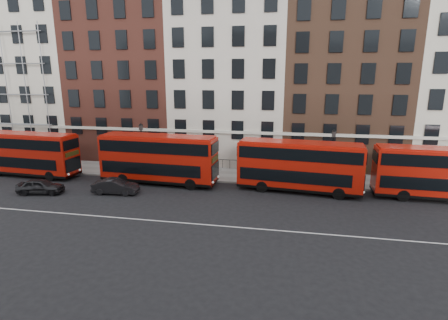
% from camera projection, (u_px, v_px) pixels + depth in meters
% --- Properties ---
extents(ground, '(120.00, 120.00, 0.00)m').
position_uv_depth(ground, '(191.00, 212.00, 26.66)').
color(ground, black).
rests_on(ground, ground).
extents(pavement, '(80.00, 5.00, 0.15)m').
position_uv_depth(pavement, '(219.00, 174.00, 36.66)').
color(pavement, gray).
rests_on(pavement, ground).
extents(kerb, '(80.00, 0.30, 0.16)m').
position_uv_depth(kerb, '(214.00, 181.00, 34.28)').
color(kerb, gray).
rests_on(kerb, ground).
extents(road_centre_line, '(70.00, 0.12, 0.01)m').
position_uv_depth(road_centre_line, '(183.00, 223.00, 24.75)').
color(road_centre_line, white).
rests_on(road_centre_line, ground).
extents(building_terrace, '(64.00, 11.95, 22.00)m').
position_uv_depth(building_terrace, '(228.00, 75.00, 41.36)').
color(building_terrace, beige).
rests_on(building_terrace, ground).
extents(bus_a, '(10.83, 3.31, 4.49)m').
position_uv_depth(bus_a, '(28.00, 153.00, 35.89)').
color(bus_a, '#B31509').
rests_on(bus_a, ground).
extents(bus_b, '(11.35, 3.32, 4.71)m').
position_uv_depth(bus_b, '(158.00, 158.00, 33.28)').
color(bus_b, '#B31509').
rests_on(bus_b, ground).
extents(bus_c, '(11.02, 3.75, 4.54)m').
position_uv_depth(bus_c, '(299.00, 165.00, 30.91)').
color(bus_c, '#B31509').
rests_on(bus_c, ground).
extents(bus_d, '(10.63, 2.98, 4.42)m').
position_uv_depth(bus_d, '(441.00, 173.00, 28.82)').
color(bus_d, '#B31509').
rests_on(bus_d, ground).
extents(car_rear, '(4.14, 2.26, 1.34)m').
position_uv_depth(car_rear, '(41.00, 186.00, 30.76)').
color(car_rear, '#242427').
rests_on(car_rear, ground).
extents(car_front, '(4.10, 1.68, 1.32)m').
position_uv_depth(car_front, '(115.00, 186.00, 30.75)').
color(car_front, black).
rests_on(car_front, ground).
extents(lamp_post_left, '(0.44, 0.44, 5.33)m').
position_uv_depth(lamp_post_left, '(142.00, 146.00, 36.16)').
color(lamp_post_left, black).
rests_on(lamp_post_left, pavement).
extents(lamp_post_right, '(0.44, 0.44, 5.33)m').
position_uv_depth(lamp_post_right, '(332.00, 154.00, 32.20)').
color(lamp_post_right, black).
rests_on(lamp_post_right, pavement).
extents(iron_railings, '(6.60, 0.06, 1.00)m').
position_uv_depth(iron_railings, '(223.00, 164.00, 38.63)').
color(iron_railings, black).
rests_on(iron_railings, pavement).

